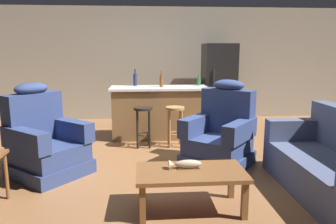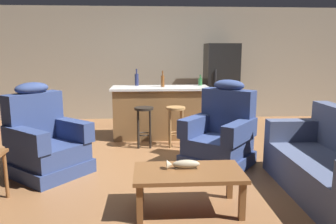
# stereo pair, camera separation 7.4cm
# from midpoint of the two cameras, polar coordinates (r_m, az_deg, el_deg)

# --- Properties ---
(ground_plane) EXTENTS (12.00, 12.00, 0.00)m
(ground_plane) POSITION_cam_midpoint_polar(r_m,az_deg,el_deg) (4.94, -1.11, -8.37)
(ground_plane) COLOR brown
(back_wall) EXTENTS (12.00, 0.05, 2.60)m
(back_wall) POSITION_cam_midpoint_polar(r_m,az_deg,el_deg) (7.80, -2.55, 8.38)
(back_wall) COLOR #A89E89
(back_wall) RESTS_ON ground_plane
(coffee_table) EXTENTS (1.10, 0.60, 0.42)m
(coffee_table) POSITION_cam_midpoint_polar(r_m,az_deg,el_deg) (3.38, 3.35, -11.03)
(coffee_table) COLOR brown
(coffee_table) RESTS_ON ground_plane
(fish_figurine) EXTENTS (0.34, 0.10, 0.10)m
(fish_figurine) POSITION_cam_midpoint_polar(r_m,az_deg,el_deg) (3.40, 2.34, -9.10)
(fish_figurine) COLOR #4C3823
(fish_figurine) RESTS_ON coffee_table
(recliner_near_lamp) EXTENTS (1.18, 1.18, 1.20)m
(recliner_near_lamp) POSITION_cam_midpoint_polar(r_m,az_deg,el_deg) (4.61, -21.07, -5.00)
(recliner_near_lamp) COLOR navy
(recliner_near_lamp) RESTS_ON ground_plane
(recliner_near_island) EXTENTS (1.18, 1.18, 1.20)m
(recliner_near_island) POSITION_cam_midpoint_polar(r_m,az_deg,el_deg) (4.74, 8.69, -3.99)
(recliner_near_island) COLOR navy
(recliner_near_island) RESTS_ON ground_plane
(kitchen_island) EXTENTS (1.80, 0.70, 0.95)m
(kitchen_island) POSITION_cam_midpoint_polar(r_m,az_deg,el_deg) (6.12, -1.89, 0.00)
(kitchen_island) COLOR olive
(kitchen_island) RESTS_ON ground_plane
(bar_stool_left) EXTENTS (0.32, 0.32, 0.68)m
(bar_stool_left) POSITION_cam_midpoint_polar(r_m,az_deg,el_deg) (5.50, -4.71, -1.32)
(bar_stool_left) COLOR black
(bar_stool_left) RESTS_ON ground_plane
(bar_stool_right) EXTENTS (0.32, 0.32, 0.68)m
(bar_stool_right) POSITION_cam_midpoint_polar(r_m,az_deg,el_deg) (5.52, 0.83, -1.24)
(bar_stool_right) COLOR #A87A47
(bar_stool_right) RESTS_ON ground_plane
(refrigerator) EXTENTS (0.70, 0.69, 1.76)m
(refrigerator) POSITION_cam_midpoint_polar(r_m,az_deg,el_deg) (7.44, 8.53, 4.92)
(refrigerator) COLOR black
(refrigerator) RESTS_ON ground_plane
(bottle_tall_green) EXTENTS (0.07, 0.07, 0.21)m
(bottle_tall_green) POSITION_cam_midpoint_polar(r_m,az_deg,el_deg) (6.35, 5.03, 5.36)
(bottle_tall_green) COLOR #2D6B38
(bottle_tall_green) RESTS_ON kitchen_island
(bottle_short_amber) EXTENTS (0.07, 0.07, 0.30)m
(bottle_short_amber) POSITION_cam_midpoint_polar(r_m,az_deg,el_deg) (6.04, -1.51, 5.46)
(bottle_short_amber) COLOR brown
(bottle_short_amber) RESTS_ON kitchen_island
(bottle_wine_dark) EXTENTS (0.07, 0.07, 0.32)m
(bottle_wine_dark) POSITION_cam_midpoint_polar(r_m,az_deg,el_deg) (6.30, -6.07, 5.69)
(bottle_wine_dark) COLOR #23284C
(bottle_wine_dark) RESTS_ON kitchen_island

